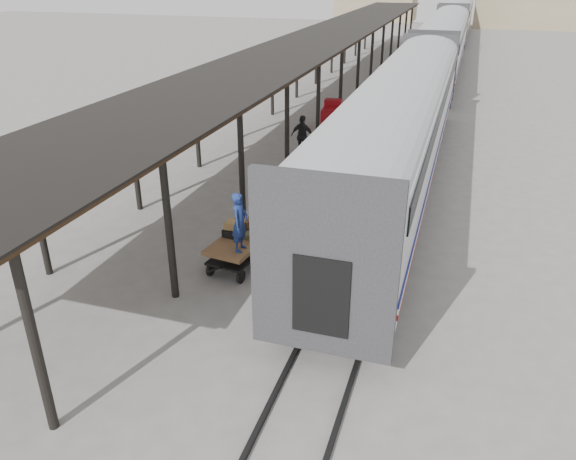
% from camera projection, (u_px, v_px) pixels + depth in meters
% --- Properties ---
extents(ground, '(160.00, 160.00, 0.00)m').
position_uv_depth(ground, '(249.00, 269.00, 16.61)').
color(ground, slate).
rests_on(ground, ground).
extents(train, '(3.45, 76.01, 4.01)m').
position_uv_depth(train, '(443.00, 42.00, 43.68)').
color(train, silver).
rests_on(train, ground).
extents(canopy, '(4.90, 64.30, 4.15)m').
position_uv_depth(canopy, '(332.00, 35.00, 36.48)').
color(canopy, '#422B19').
rests_on(canopy, ground).
extents(rails, '(1.54, 150.00, 0.12)m').
position_uv_depth(rails, '(439.00, 76.00, 44.98)').
color(rails, black).
rests_on(rails, ground).
extents(building_left, '(12.00, 8.00, 6.00)m').
position_uv_depth(building_left, '(377.00, 0.00, 88.64)').
color(building_left, tan).
rests_on(building_left, ground).
extents(baggage_cart, '(1.56, 2.55, 0.86)m').
position_uv_depth(baggage_cart, '(241.00, 245.00, 16.57)').
color(baggage_cart, brown).
rests_on(baggage_cart, ground).
extents(suitcase_stack, '(1.28, 1.04, 0.46)m').
position_uv_depth(suitcase_stack, '(243.00, 228.00, 16.73)').
color(suitcase_stack, '#3D3D3F').
rests_on(suitcase_stack, baggage_cart).
extents(luggage_tug, '(1.12, 1.70, 1.44)m').
position_uv_depth(luggage_tug, '(332.00, 115.00, 30.77)').
color(luggage_tug, maroon).
rests_on(luggage_tug, ground).
extents(porter, '(0.42, 0.63, 1.71)m').
position_uv_depth(porter, '(240.00, 222.00, 15.49)').
color(porter, navy).
rests_on(porter, baggage_cart).
extents(pedestrian, '(1.19, 0.62, 1.94)m').
position_uv_depth(pedestrian, '(303.00, 136.00, 25.88)').
color(pedestrian, black).
rests_on(pedestrian, ground).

